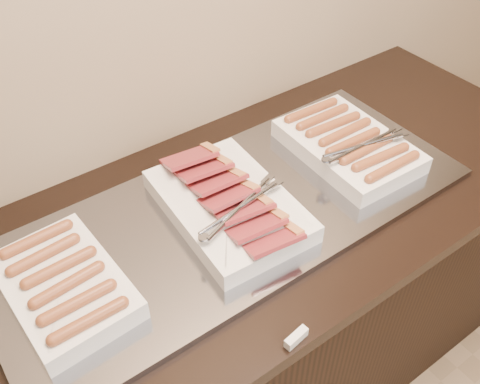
% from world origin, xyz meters
% --- Properties ---
extents(counter, '(2.06, 0.76, 0.90)m').
position_xyz_m(counter, '(0.00, 2.13, 0.45)').
color(counter, black).
rests_on(counter, ground).
extents(warming_tray, '(1.20, 0.50, 0.02)m').
position_xyz_m(warming_tray, '(0.03, 2.13, 0.91)').
color(warming_tray, gray).
rests_on(warming_tray, counter).
extents(dish_left, '(0.23, 0.33, 0.07)m').
position_xyz_m(dish_left, '(-0.41, 2.13, 0.95)').
color(dish_left, silver).
rests_on(dish_left, warming_tray).
extents(dish_center, '(0.29, 0.43, 0.09)m').
position_xyz_m(dish_center, '(0.01, 2.13, 0.95)').
color(dish_center, silver).
rests_on(dish_center, warming_tray).
extents(dish_right, '(0.27, 0.38, 0.08)m').
position_xyz_m(dish_right, '(0.40, 2.13, 0.95)').
color(dish_right, silver).
rests_on(dish_right, warming_tray).
extents(label_holder, '(0.06, 0.02, 0.02)m').
position_xyz_m(label_holder, '(-0.08, 1.77, 0.91)').
color(label_holder, silver).
rests_on(label_holder, counter).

